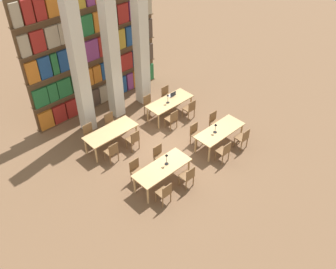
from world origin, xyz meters
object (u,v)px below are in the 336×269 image
object	(u,v)px
chair_2	(188,176)
chair_3	(160,156)
chair_9	(90,134)
reading_table_0	(162,169)
pillar_left	(78,63)
chair_8	(112,151)
chair_5	(196,134)
reading_table_2	(111,133)
reading_table_3	(170,103)
desk_lamp_1	(216,127)
chair_0	(165,193)
chair_4	(224,151)
desk_lamp_0	(167,157)
chair_14	(190,109)
chair_7	(215,122)
chair_11	(111,123)
chair_12	(172,119)
pillar_right	(141,39)
chair_1	(137,170)
chair_10	(133,139)
chair_6	(243,138)
desk_lamp_2	(168,97)
chair_15	(167,95)
reading_table_1	(220,132)
pillar_center	(111,50)
chair_13	(149,104)
laptop	(172,95)

from	to	relation	value
chair_2	chair_3	bearing A→B (deg)	90.00
chair_9	reading_table_0	bearing A→B (deg)	99.47
pillar_left	chair_8	distance (m)	3.46
chair_5	reading_table_2	world-z (taller)	chair_5
reading_table_3	reading_table_0	bearing A→B (deg)	-137.41
reading_table_0	chair_2	distance (m)	0.90
chair_9	desk_lamp_1	bearing A→B (deg)	133.60
chair_0	chair_4	xyz separation A→B (m)	(2.96, -0.02, 0.00)
desk_lamp_0	chair_14	size ratio (longest dim) A/B	0.50
chair_7	chair_11	bearing A→B (deg)	-42.21
chair_9	chair_12	world-z (taller)	same
pillar_right	chair_4	world-z (taller)	pillar_right
chair_1	chair_10	size ratio (longest dim) A/B	1.00
desk_lamp_0	reading_table_2	xyz separation A→B (m)	(-0.30, 2.77, -0.39)
chair_6	desk_lamp_2	xyz separation A→B (m)	(-0.73, 3.40, 0.55)
chair_7	chair_9	size ratio (longest dim) A/B	1.00
chair_3	chair_11	world-z (taller)	same
reading_table_3	chair_15	world-z (taller)	chair_15
chair_1	chair_14	bearing A→B (deg)	-161.96
chair_9	chair_11	size ratio (longest dim) A/B	1.00
reading_table_1	chair_10	distance (m)	3.30
pillar_left	reading_table_2	bearing A→B (deg)	-90.15
chair_10	chair_15	xyz separation A→B (m)	(3.02, 1.34, 0.00)
desk_lamp_0	reading_table_2	bearing A→B (deg)	96.18
chair_12	chair_14	size ratio (longest dim) A/B	1.00
chair_1	chair_9	world-z (taller)	same
reading_table_0	chair_6	world-z (taller)	chair_6
pillar_center	chair_0	distance (m)	6.02
chair_1	chair_6	size ratio (longest dim) A/B	1.00
chair_2	chair_0	bearing A→B (deg)	180.00
reading_table_3	chair_13	size ratio (longest dim) A/B	2.31
chair_3	chair_13	xyz separation A→B (m)	(1.87, 2.71, 0.00)
chair_0	reading_table_2	bearing A→B (deg)	82.29
chair_0	reading_table_1	size ratio (longest dim) A/B	0.43
desk_lamp_1	chair_8	size ratio (longest dim) A/B	0.45
laptop	chair_5	bearing A→B (deg)	68.64
desk_lamp_1	chair_7	bearing A→B (deg)	40.14
chair_2	chair_15	world-z (taller)	same
pillar_center	chair_2	distance (m)	5.76
laptop	pillar_right	bearing A→B (deg)	-75.44
chair_3	chair_13	world-z (taller)	same
pillar_center	chair_6	xyz separation A→B (m)	(2.10, -5.13, -2.51)
chair_1	chair_12	xyz separation A→B (m)	(2.95, 1.30, 0.00)
chair_3	chair_7	size ratio (longest dim) A/B	1.00
chair_5	desk_lamp_2	distance (m)	2.10
reading_table_3	reading_table_1	bearing A→B (deg)	-89.56
pillar_right	desk_lamp_1	bearing A→B (deg)	-92.37
reading_table_3	chair_7	bearing A→B (deg)	-74.26
laptop	reading_table_1	bearing A→B (deg)	83.85
chair_7	chair_13	xyz separation A→B (m)	(-1.12, 2.73, 0.00)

